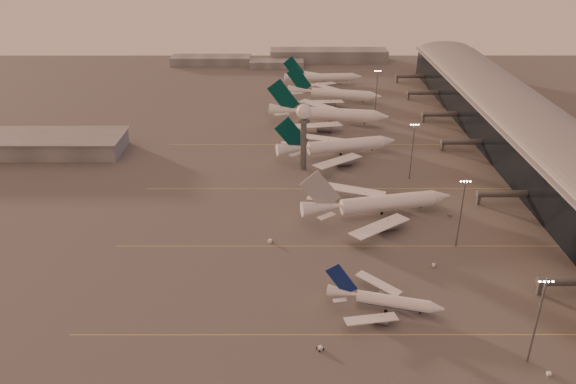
{
  "coord_description": "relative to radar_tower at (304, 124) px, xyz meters",
  "views": [
    {
      "loc": [
        -1.87,
        -107.36,
        99.43
      ],
      "look_at": [
        -1.72,
        75.99,
        10.13
      ],
      "focal_mm": 35.0,
      "sensor_mm": 36.0,
      "label": 1
    }
  ],
  "objects": [
    {
      "name": "ground",
      "position": [
        -5.0,
        -120.0,
        -20.95
      ],
      "size": [
        700.0,
        700.0,
        0.0
      ],
      "primitive_type": "plane",
      "color": "#535151",
      "rests_on": "ground"
    },
    {
      "name": "taxiway_markings",
      "position": [
        25.0,
        -64.0,
        -20.94
      ],
      "size": [
        180.0,
        185.25,
        0.02
      ],
      "color": "#D4CB4B",
      "rests_on": "ground"
    },
    {
      "name": "terminal",
      "position": [
        102.88,
        -9.91,
        -10.43
      ],
      "size": [
        57.0,
        362.0,
        23.04
      ],
      "color": "black",
      "rests_on": "ground"
    },
    {
      "name": "hangar",
      "position": [
        -125.0,
        20.0,
        -16.63
      ],
      "size": [
        82.0,
        27.0,
        8.5
      ],
      "color": "slate",
      "rests_on": "ground"
    },
    {
      "name": "radar_tower",
      "position": [
        0.0,
        0.0,
        0.0
      ],
      "size": [
        6.4,
        6.4,
        31.1
      ],
      "color": "#595B60",
      "rests_on": "ground"
    },
    {
      "name": "mast_a",
      "position": [
        53.0,
        -120.0,
        -7.21
      ],
      "size": [
        3.6,
        0.56,
        25.0
      ],
      "color": "#595B60",
      "rests_on": "ground"
    },
    {
      "name": "mast_b",
      "position": [
        50.0,
        -65.0,
        -7.21
      ],
      "size": [
        3.6,
        0.56,
        25.0
      ],
      "color": "#595B60",
      "rests_on": "ground"
    },
    {
      "name": "mast_c",
      "position": [
        45.0,
        -10.0,
        -7.21
      ],
      "size": [
        3.6,
        0.56,
        25.0
      ],
      "color": "#595B60",
      "rests_on": "ground"
    },
    {
      "name": "mast_d",
      "position": [
        43.0,
        80.0,
        -7.21
      ],
      "size": [
        3.6,
        0.56,
        25.0
      ],
      "color": "#595B60",
      "rests_on": "ground"
    },
    {
      "name": "distant_horizon",
      "position": [
        -2.38,
        205.14,
        -17.06
      ],
      "size": [
        165.0,
        37.5,
        9.0
      ],
      "color": "slate",
      "rests_on": "ground"
    },
    {
      "name": "narrowbody_mid",
      "position": [
        20.36,
        -99.27,
        -18.3
      ],
      "size": [
        32.87,
        25.9,
        13.11
      ],
      "color": "white",
      "rests_on": "ground"
    },
    {
      "name": "widebody_white",
      "position": [
        26.64,
        -42.99,
        -17.37
      ],
      "size": [
        57.89,
        45.9,
        20.64
      ],
      "color": "white",
      "rests_on": "ground"
    },
    {
      "name": "greentail_a",
      "position": [
        16.29,
        15.01,
        -17.2
      ],
      "size": [
        57.35,
        45.75,
        21.23
      ],
      "color": "white",
      "rests_on": "ground"
    },
    {
      "name": "greentail_b",
      "position": [
        15.18,
        60.51,
        -16.77
      ],
      "size": [
        64.78,
        51.91,
        23.68
      ],
      "color": "white",
      "rests_on": "ground"
    },
    {
      "name": "greentail_c",
      "position": [
        21.35,
        101.15,
        -17.25
      ],
      "size": [
        56.79,
        45.35,
        20.96
      ],
      "color": "white",
      "rests_on": "ground"
    },
    {
      "name": "greentail_d",
      "position": [
        17.22,
        141.3,
        -17.56
      ],
      "size": [
        52.85,
        42.55,
        19.19
      ],
      "color": "white",
      "rests_on": "ground"
    },
    {
      "name": "gsv_catering_a",
      "position": [
        56.57,
        -124.77,
        -19.11
      ],
      "size": [
        4.53,
        2.22,
        3.68
      ],
      "color": "white",
      "rests_on": "ground"
    },
    {
      "name": "gsv_tug_mid",
      "position": [
        1.47,
        -115.79,
        -20.45
      ],
      "size": [
        3.45,
        3.99,
        0.98
      ],
      "color": "white",
      "rests_on": "ground"
    },
    {
      "name": "gsv_truck_b",
      "position": [
        39.9,
        -77.62,
        -19.88
      ],
      "size": [
        5.52,
        3.4,
        2.1
      ],
      "color": "white",
      "rests_on": "ground"
    },
    {
      "name": "gsv_truck_c",
      "position": [
        -12.49,
        -62.43,
        -19.67
      ],
      "size": [
        5.91,
        5.97,
        2.5
      ],
      "color": "white",
      "rests_on": "ground"
    },
    {
      "name": "gsv_catering_b",
      "position": [
        53.57,
        -44.02,
        -18.74
      ],
      "size": [
        5.65,
        3.1,
        4.43
      ],
      "color": "slate",
      "rests_on": "ground"
    },
    {
      "name": "gsv_tug_far",
      "position": [
        11.68,
        -29.35,
        -20.48
      ],
      "size": [
        2.65,
        3.55,
        0.9
      ],
      "color": "white",
      "rests_on": "ground"
    },
    {
      "name": "gsv_tug_hangar",
      "position": [
        29.5,
        28.25,
        -20.51
      ],
      "size": [
        3.4,
        2.6,
        0.86
      ],
      "color": "yellow",
      "rests_on": "ground"
    }
  ]
}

